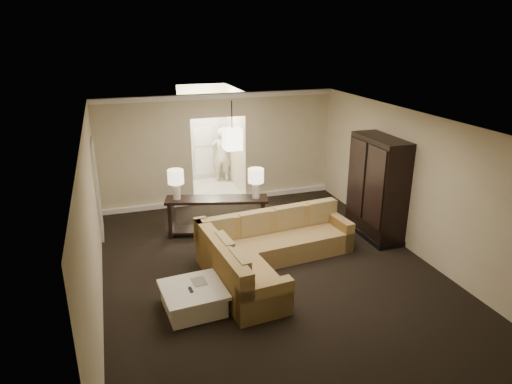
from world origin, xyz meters
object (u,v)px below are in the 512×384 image
object	(u,v)px
coffee_table	(193,298)
console_table	(217,213)
armoire	(377,190)
person	(221,152)
sectional_sofa	(267,251)
drink_table	(279,227)

from	to	relation	value
coffee_table	console_table	distance (m)	2.88
coffee_table	armoire	world-z (taller)	armoire
console_table	person	xyz separation A→B (m)	(1.01, 3.60, 0.37)
sectional_sofa	console_table	world-z (taller)	sectional_sofa
sectional_sofa	drink_table	world-z (taller)	sectional_sofa
armoire	sectional_sofa	bearing A→B (deg)	-165.79
drink_table	person	world-z (taller)	person
console_table	person	world-z (taller)	person
drink_table	sectional_sofa	bearing A→B (deg)	-121.98
sectional_sofa	console_table	xyz separation A→B (m)	(-0.53, 1.76, 0.14)
armoire	person	bearing A→B (deg)	115.61
sectional_sofa	coffee_table	world-z (taller)	sectional_sofa
sectional_sofa	armoire	distance (m)	2.89
coffee_table	drink_table	world-z (taller)	drink_table
person	sectional_sofa	bearing A→B (deg)	106.37
coffee_table	drink_table	size ratio (longest dim) A/B	2.11
sectional_sofa	drink_table	size ratio (longest dim) A/B	6.23
console_table	drink_table	size ratio (longest dim) A/B	4.49
console_table	armoire	size ratio (longest dim) A/B	1.03
drink_table	person	size ratio (longest dim) A/B	0.28
armoire	console_table	bearing A→B (deg)	161.73
coffee_table	person	size ratio (longest dim) A/B	0.60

